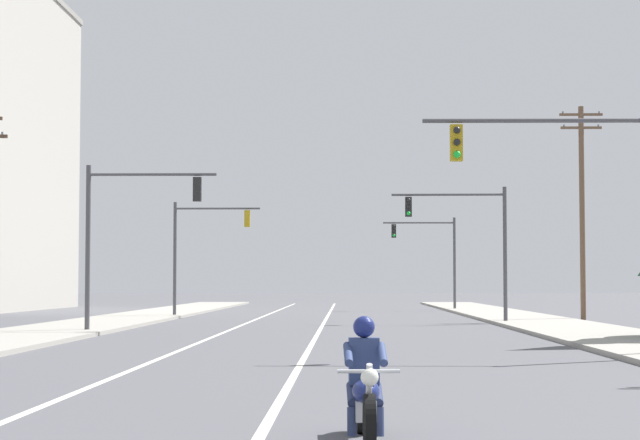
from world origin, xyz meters
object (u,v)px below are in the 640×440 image
object	(u,v)px
traffic_signal_mid_right	(472,233)
traffic_signal_far_right	(434,249)
traffic_signal_near_right	(582,190)
motorcycle_with_rider	(365,391)
traffic_signal_near_left	(125,222)
utility_pole_right_far	(582,206)
traffic_signal_mid_left	(199,241)

from	to	relation	value
traffic_signal_mid_right	traffic_signal_far_right	size ratio (longest dim) A/B	1.00
traffic_signal_near_right	traffic_signal_mid_right	world-z (taller)	same
motorcycle_with_rider	traffic_signal_near_left	world-z (taller)	traffic_signal_near_left
traffic_signal_near_left	traffic_signal_far_right	xyz separation A→B (m)	(13.99, 34.75, 0.00)
utility_pole_right_far	traffic_signal_mid_left	bearing A→B (deg)	164.23
utility_pole_right_far	traffic_signal_near_left	bearing A→B (deg)	-144.31
traffic_signal_mid_left	traffic_signal_far_right	xyz separation A→B (m)	(13.74, 15.14, 0.01)
traffic_signal_mid_right	traffic_signal_mid_left	distance (m)	16.62
traffic_signal_near_right	traffic_signal_mid_right	xyz separation A→B (m)	(-0.11, 23.99, -0.02)
traffic_signal_mid_right	utility_pole_right_far	distance (m)	7.26
traffic_signal_near_left	traffic_signal_mid_right	world-z (taller)	same
traffic_signal_near_left	traffic_signal_mid_left	xyz separation A→B (m)	(0.24, 19.61, -0.01)
traffic_signal_far_right	utility_pole_right_far	world-z (taller)	utility_pole_right_far
traffic_signal_near_left	traffic_signal_mid_right	size ratio (longest dim) A/B	1.00
traffic_signal_near_right	traffic_signal_near_left	world-z (taller)	same
traffic_signal_far_right	utility_pole_right_far	xyz separation A→B (m)	(5.68, -20.62, 1.51)
traffic_signal_near_right	traffic_signal_mid_left	distance (m)	36.24
traffic_signal_mid_right	traffic_signal_mid_left	world-z (taller)	same
traffic_signal_mid_left	traffic_signal_near_right	bearing A→B (deg)	-67.78
traffic_signal_near_right	traffic_signal_mid_right	distance (m)	23.99
utility_pole_right_far	traffic_signal_far_right	bearing A→B (deg)	105.40
traffic_signal_near_right	traffic_signal_far_right	size ratio (longest dim) A/B	1.00
motorcycle_with_rider	traffic_signal_far_right	bearing A→B (deg)	84.95
traffic_signal_near_right	traffic_signal_mid_left	xyz separation A→B (m)	(-13.71, 33.55, -0.06)
traffic_signal_mid_right	utility_pole_right_far	bearing A→B (deg)	34.97
traffic_signal_near_right	traffic_signal_far_right	xyz separation A→B (m)	(0.04, 48.69, -0.05)
traffic_signal_near_right	traffic_signal_mid_left	size ratio (longest dim) A/B	1.00
motorcycle_with_rider	traffic_signal_near_left	bearing A→B (deg)	106.27
motorcycle_with_rider	traffic_signal_mid_left	size ratio (longest dim) A/B	0.35
motorcycle_with_rider	traffic_signal_mid_right	distance (m)	39.31
traffic_signal_far_right	traffic_signal_near_left	bearing A→B (deg)	-111.92
utility_pole_right_far	traffic_signal_mid_right	bearing A→B (deg)	-145.03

